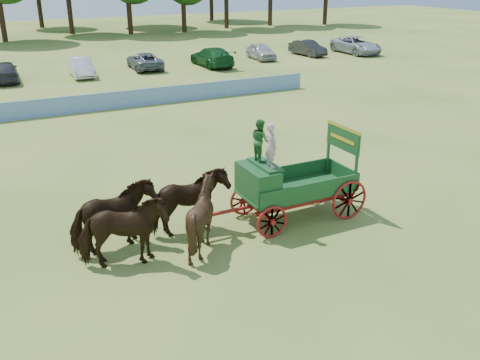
# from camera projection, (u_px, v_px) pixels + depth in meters

# --- Properties ---
(ground) EXTENTS (160.00, 160.00, 0.00)m
(ground) POSITION_uv_depth(u_px,v_px,m) (288.00, 225.00, 17.84)
(ground) COLOR #9E9547
(ground) RESTS_ON ground
(horse_lead_left) EXTENTS (2.73, 1.67, 2.14)m
(horse_lead_left) POSITION_uv_depth(u_px,v_px,m) (123.00, 232.00, 15.00)
(horse_lead_left) COLOR black
(horse_lead_left) RESTS_ON ground
(horse_lead_right) EXTENTS (2.70, 1.58, 2.14)m
(horse_lead_right) POSITION_uv_depth(u_px,v_px,m) (113.00, 217.00, 15.91)
(horse_lead_right) COLOR black
(horse_lead_right) RESTS_ON ground
(horse_wheel_left) EXTENTS (2.25, 2.08, 2.15)m
(horse_wheel_left) POSITION_uv_depth(u_px,v_px,m) (202.00, 216.00, 16.00)
(horse_wheel_left) COLOR black
(horse_wheel_left) RESTS_ON ground
(horse_wheel_right) EXTENTS (2.58, 1.25, 2.14)m
(horse_wheel_right) POSITION_uv_depth(u_px,v_px,m) (188.00, 202.00, 16.92)
(horse_wheel_right) COLOR black
(horse_wheel_right) RESTS_ON ground
(farm_dray) EXTENTS (6.00, 2.00, 3.57)m
(farm_dray) POSITION_uv_depth(u_px,v_px,m) (279.00, 178.00, 17.55)
(farm_dray) COLOR #9B220F
(farm_dray) RESTS_ON ground
(sponsor_banner) EXTENTS (26.00, 0.08, 1.05)m
(sponsor_banner) POSITION_uv_depth(u_px,v_px,m) (117.00, 100.00, 32.14)
(sponsor_banner) COLOR #1D5C9E
(sponsor_banner) RESTS_ON ground
(parked_cars) EXTENTS (54.16, 7.88, 1.63)m
(parked_cars) POSITION_uv_depth(u_px,v_px,m) (89.00, 65.00, 42.15)
(parked_cars) COLOR silver
(parked_cars) RESTS_ON ground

